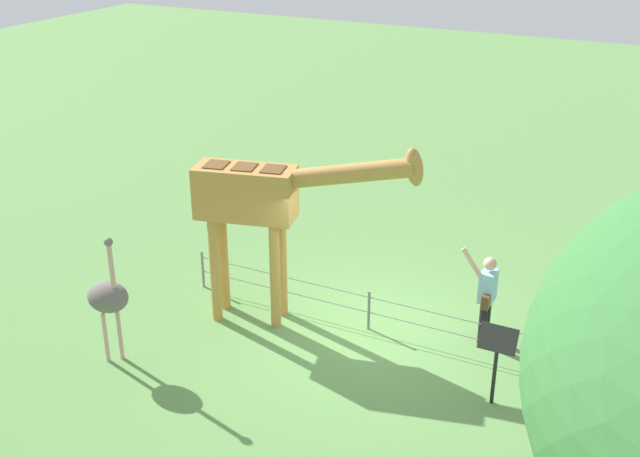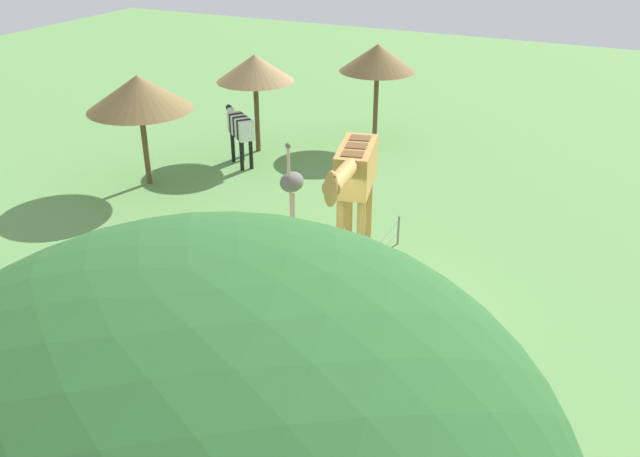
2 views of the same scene
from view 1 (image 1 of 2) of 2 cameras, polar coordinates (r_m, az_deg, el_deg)
The scene contains 6 objects.
ground_plane at distance 13.90m, azimuth 3.39°, elevation -7.48°, with size 60.00×60.00×0.00m, color #60934C.
giraffe at distance 13.28m, azimuth -4.07°, elevation 1.98°, with size 3.88×1.39×3.44m.
visitor at distance 13.46m, azimuth 12.03°, elevation -4.70°, with size 0.59×0.58×1.74m.
ostrich at distance 12.96m, azimuth -15.17°, elevation -4.86°, with size 0.70×0.56×2.25m.
info_sign at distance 11.92m, azimuth 12.77°, elevation -8.58°, with size 0.56×0.21×1.32m.
wire_fence at distance 13.76m, azimuth 3.58°, elevation -5.87°, with size 7.05×0.05×0.75m.
Camera 1 is at (4.61, -10.93, 7.24)m, focal length 43.94 mm.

